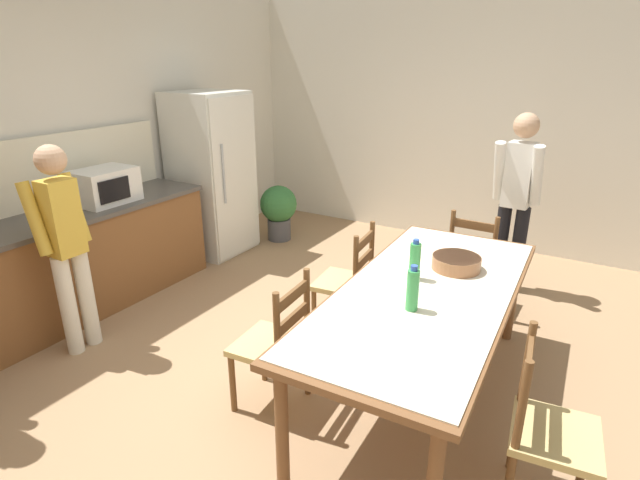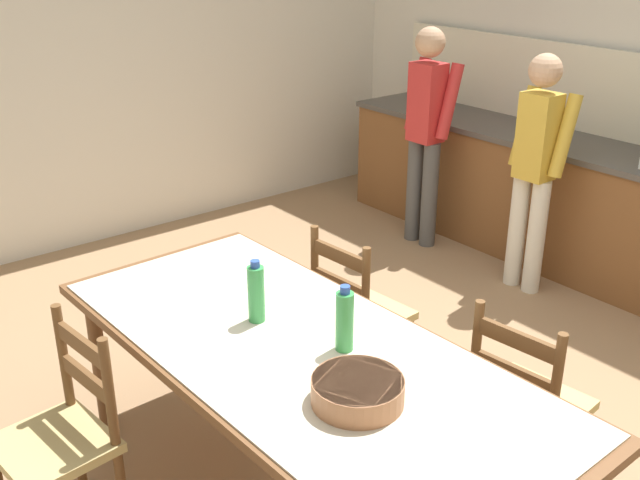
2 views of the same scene
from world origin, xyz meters
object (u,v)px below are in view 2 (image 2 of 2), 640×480
at_px(serving_bowl, 358,389).
at_px(bottle_off_centre, 345,320).
at_px(chair_side_far_left, 357,314).
at_px(bottle_near_centre, 256,293).
at_px(chair_side_near_left, 62,439).
at_px(person_at_counter, 536,162).
at_px(chair_side_far_right, 526,405).
at_px(person_at_sink, 426,126).
at_px(dining_table, 301,364).

bearing_deg(serving_bowl, bottle_off_centre, 147.33).
distance_m(bottle_off_centre, chair_side_far_left, 1.02).
relative_size(bottle_near_centre, chair_side_near_left, 0.30).
xyz_separation_m(bottle_off_centre, person_at_counter, (-0.85, 2.32, -0.03)).
height_order(serving_bowl, chair_side_far_left, chair_side_far_left).
height_order(serving_bowl, chair_side_far_right, chair_side_far_right).
distance_m(chair_side_far_left, person_at_sink, 2.13).
relative_size(bottle_near_centre, serving_bowl, 0.84).
height_order(bottle_off_centre, chair_side_far_left, bottle_off_centre).
relative_size(chair_side_far_left, person_at_sink, 0.56).
relative_size(dining_table, chair_side_far_right, 2.55).
relative_size(chair_side_far_right, chair_side_far_left, 1.00).
distance_m(bottle_near_centre, bottle_off_centre, 0.42).
distance_m(dining_table, chair_side_far_left, 0.97).
relative_size(bottle_off_centre, chair_side_far_left, 0.30).
relative_size(bottle_near_centre, person_at_sink, 0.17).
bearing_deg(chair_side_far_right, bottle_off_centre, 54.30).
distance_m(chair_side_far_right, chair_side_near_left, 1.88).
xyz_separation_m(chair_side_far_right, chair_side_far_left, (-1.03, -0.03, 0.00)).
relative_size(chair_side_far_right, chair_side_near_left, 1.00).
xyz_separation_m(chair_side_far_right, chair_side_near_left, (-0.99, -1.60, 0.00)).
xyz_separation_m(bottle_near_centre, person_at_counter, (-0.46, 2.45, -0.03)).
xyz_separation_m(dining_table, person_at_sink, (-1.73, 2.47, 0.20)).
height_order(chair_side_far_right, person_at_counter, person_at_counter).
height_order(bottle_near_centre, person_at_sink, person_at_sink).
relative_size(serving_bowl, person_at_sink, 0.20).
bearing_deg(chair_side_far_left, dining_table, 120.95).
height_order(chair_side_far_left, person_at_sink, person_at_sink).
bearing_deg(dining_table, person_at_sink, 125.07).
distance_m(bottle_near_centre, chair_side_far_left, 0.94).
relative_size(bottle_off_centre, person_at_counter, 0.17).
xyz_separation_m(dining_table, bottle_off_centre, (0.11, 0.13, 0.20)).
bearing_deg(bottle_near_centre, person_at_sink, 120.28).
height_order(dining_table, chair_side_near_left, chair_side_near_left).
distance_m(bottle_off_centre, person_at_sink, 2.98).
relative_size(chair_side_far_left, person_at_counter, 0.58).
distance_m(bottle_off_centre, chair_side_far_right, 0.90).
bearing_deg(person_at_sink, dining_table, -144.93).
bearing_deg(person_at_sink, bottle_off_centre, -141.80).
distance_m(dining_table, person_at_sink, 3.02).
distance_m(bottle_off_centre, serving_bowl, 0.35).
relative_size(chair_side_far_right, person_at_sink, 0.56).
bearing_deg(person_at_sink, chair_side_far_left, -144.92).
distance_m(dining_table, bottle_near_centre, 0.35).
distance_m(serving_bowl, chair_side_far_left, 1.31).
bearing_deg(chair_side_far_right, chair_side_near_left, 52.25).
relative_size(dining_table, chair_side_far_left, 2.55).
relative_size(bottle_near_centre, person_at_counter, 0.17).
distance_m(chair_side_far_left, person_at_counter, 1.75).
bearing_deg(dining_table, serving_bowl, -8.62).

